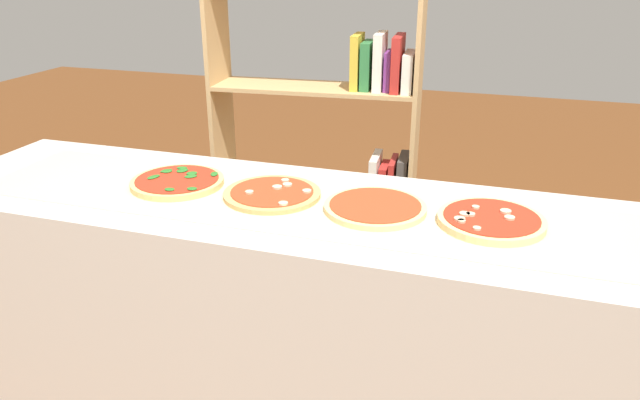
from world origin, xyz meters
The scene contains 7 objects.
counter centered at (0.00, 0.00, 0.45)m, with size 2.57×0.65×0.91m, color beige.
parchment_paper centered at (0.00, 0.00, 0.91)m, with size 2.21×0.45×0.00m, color beige.
pizza_spinach_0 centered at (-0.50, 0.03, 0.92)m, with size 0.30×0.30×0.03m.
pizza_mushroom_1 centered at (-0.16, 0.03, 0.92)m, with size 0.30×0.30×0.02m.
pizza_plain_2 centered at (0.17, 0.02, 0.92)m, with size 0.30×0.30×0.02m.
pizza_mushroom_3 centered at (0.50, 0.02, 0.92)m, with size 0.30×0.30×0.03m.
bookshelf centered at (-0.21, 0.95, 0.79)m, with size 0.94×0.34×1.59m.
Camera 1 is at (0.51, -1.59, 1.62)m, focal length 33.98 mm.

